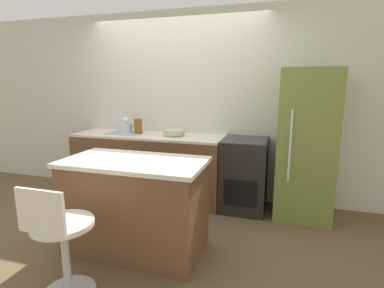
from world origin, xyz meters
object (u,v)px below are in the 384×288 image
object	(u,v)px
refrigerator	(305,145)
mixing_bowl	(174,132)
oven_range	(244,174)
stool_chair	(61,244)
kettle	(126,126)

from	to	relation	value
refrigerator	mixing_bowl	xyz separation A→B (m)	(-1.69, 0.05, 0.06)
refrigerator	mixing_bowl	size ratio (longest dim) A/B	6.28
oven_range	stool_chair	world-z (taller)	stool_chair
oven_range	refrigerator	distance (m)	0.83
oven_range	refrigerator	size ratio (longest dim) A/B	0.52
refrigerator	kettle	distance (m)	2.42
mixing_bowl	kettle	bearing A→B (deg)	180.00
kettle	mixing_bowl	xyz separation A→B (m)	(0.73, 0.00, -0.05)
stool_chair	kettle	world-z (taller)	kettle
oven_range	kettle	distance (m)	1.80
oven_range	kettle	bearing A→B (deg)	178.49
mixing_bowl	refrigerator	bearing A→B (deg)	-1.79
stool_chair	mixing_bowl	xyz separation A→B (m)	(0.11, 2.13, 0.51)
oven_range	mixing_bowl	xyz separation A→B (m)	(-0.98, 0.04, 0.50)
refrigerator	kettle	world-z (taller)	refrigerator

